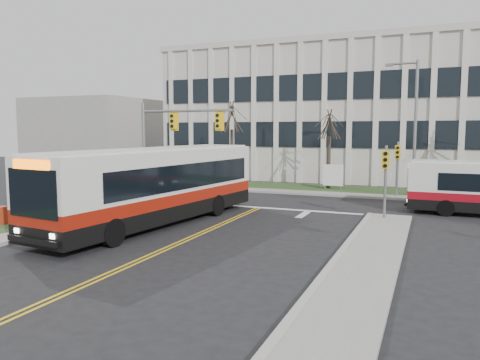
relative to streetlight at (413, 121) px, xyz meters
name	(u,v)px	position (x,y,z in m)	size (l,w,h in m)	color
ground	(194,237)	(-8.03, -16.20, -5.19)	(120.00, 120.00, 0.00)	black
sidewalk_east	(352,297)	(-0.53, -21.20, -5.12)	(2.00, 26.00, 0.14)	#9E9B93
sidewalk_cross	(362,196)	(-3.03, -1.00, -5.12)	(44.00, 1.60, 0.14)	#9E9B93
building_lawn	(368,191)	(-3.03, 1.80, -5.13)	(44.00, 5.00, 0.12)	#314E21
office_building	(386,115)	(-3.03, 13.80, 0.81)	(40.00, 16.00, 12.00)	beige
building_annex	(99,135)	(-34.03, 9.80, -1.19)	(12.00, 12.00, 8.00)	#9E9B93
mast_arm_signal	(167,135)	(-13.65, -9.04, -0.94)	(6.11, 0.38, 6.20)	slate
signal_pole_near	(385,171)	(-0.83, -9.30, -2.69)	(0.34, 0.39, 3.80)	slate
signal_pole_far	(398,161)	(-0.83, -0.80, -2.69)	(0.34, 0.39, 3.80)	slate
streetlight	(413,121)	(0.00, 0.00, 0.00)	(2.15, 0.25, 9.20)	slate
directory_sign	(333,176)	(-5.53, 1.30, -4.02)	(1.50, 0.12, 2.00)	slate
tree_left	(232,118)	(-14.03, 1.80, 0.32)	(1.80, 1.80, 7.70)	#42352B
tree_mid	(329,126)	(-6.03, 2.00, -0.31)	(1.80, 1.80, 6.82)	#42352B
bus_main	(156,187)	(-10.97, -14.53, -3.39)	(2.94, 13.56, 3.61)	silver
newspaper_box_blue	(80,212)	(-15.00, -15.25, -4.72)	(0.50, 0.45, 0.95)	navy
newspaper_box_red	(2,216)	(-17.53, -17.70, -4.72)	(0.50, 0.45, 0.95)	#A62C15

